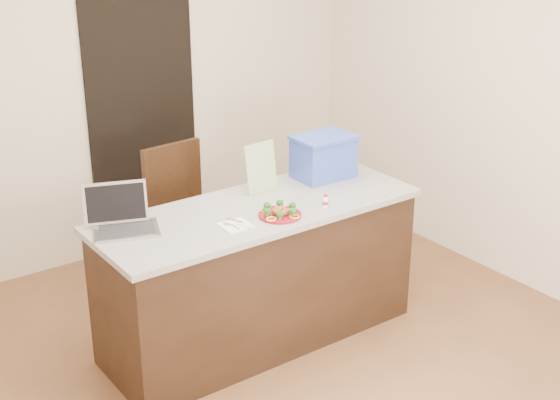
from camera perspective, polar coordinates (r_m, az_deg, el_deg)
ground at (r=5.02m, az=0.12°, el=-11.17°), size 4.00×4.00×0.00m
room_shell at (r=4.35m, az=0.14°, el=6.99°), size 4.00×4.00×4.00m
doorway at (r=6.21m, az=-9.97°, el=5.36°), size 0.90×0.02×2.00m
island at (r=4.96m, az=-1.58°, el=-5.41°), size 2.06×0.76×0.92m
plate at (r=4.63m, az=-0.01°, el=-1.08°), size 0.26×0.26×0.02m
meatballs at (r=4.62m, az=-0.00°, el=-0.78°), size 0.10×0.10×0.04m
broccoli at (r=4.61m, az=-0.01°, el=-0.61°), size 0.22×0.21×0.04m
pepper_rings at (r=4.63m, az=-0.01°, el=-0.97°), size 0.25×0.25×0.01m
napkin at (r=4.51m, az=-3.27°, el=-1.87°), size 0.17×0.17×0.01m
fork at (r=4.50m, az=-3.53°, el=-1.84°), size 0.03×0.13×0.00m
knife at (r=4.51m, az=-2.83°, el=-1.77°), size 0.06×0.21×0.01m
yogurt_bottle at (r=4.77m, az=3.35°, el=-0.12°), size 0.04×0.04×0.08m
laptop at (r=4.54m, az=-11.54°, el=-1.23°), size 0.43×0.40×0.26m
leaflet at (r=4.95m, az=-1.39°, el=2.38°), size 0.23×0.06×0.32m
blue_box at (r=5.22m, az=3.21°, el=3.21°), size 0.41×0.30×0.29m
chair at (r=5.62m, az=-7.22°, el=-0.63°), size 0.50×0.50×1.05m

